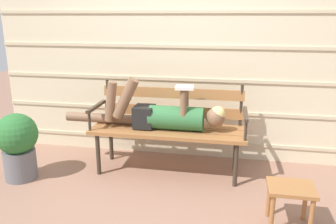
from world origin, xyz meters
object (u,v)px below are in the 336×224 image
footstool (290,195)px  potted_plant (18,143)px  park_bench (169,123)px  reclining_person (163,114)px

footstool → potted_plant: 2.58m
park_bench → footstool: 1.42m
reclining_person → footstool: 1.44m
reclining_person → potted_plant: size_ratio=2.51×
park_bench → reclining_person: bearing=-127.7°
footstool → park_bench: bearing=142.5°
park_bench → footstool: park_bench is taller
footstool → potted_plant: (-2.55, 0.35, 0.11)m
park_bench → potted_plant: (-1.44, -0.49, -0.14)m
park_bench → potted_plant: bearing=-161.1°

